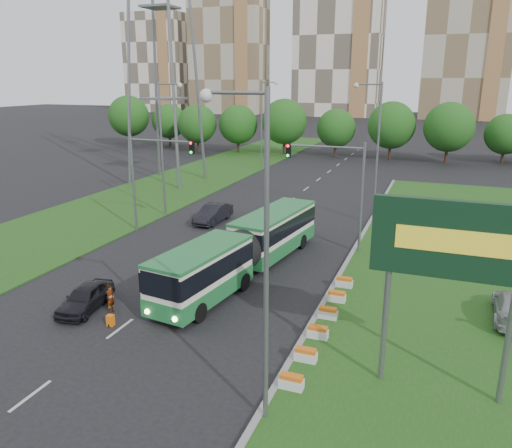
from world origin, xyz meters
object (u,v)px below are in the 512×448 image
at_px(articulated_bus, 244,248).
at_px(pedestrian, 111,299).
at_px(billboard, 454,249).
at_px(traffic_mast_median, 340,179).
at_px(car_left_near, 85,298).
at_px(shopping_trolley, 110,320).
at_px(car_left_far, 213,214).
at_px(traffic_mast_left, 150,168).

distance_m(articulated_bus, pedestrian, 9.10).
bearing_deg(billboard, traffic_mast_median, 115.03).
bearing_deg(car_left_near, shopping_trolley, -32.59).
bearing_deg(traffic_mast_median, car_left_far, 163.54).
xyz_separation_m(billboard, car_left_far, (-19.27, 19.49, -5.37)).
height_order(billboard, traffic_mast_left, same).
bearing_deg(shopping_trolley, car_left_near, 151.34).
distance_m(articulated_bus, car_left_far, 12.55).
xyz_separation_m(traffic_mast_left, shopping_trolley, (6.75, -14.89, -5.06)).
bearing_deg(billboard, car_left_near, 176.20).
bearing_deg(car_left_far, billboard, -42.87).
relative_size(traffic_mast_left, car_left_near, 1.93).
height_order(traffic_mast_median, car_left_far, traffic_mast_median).
bearing_deg(articulated_bus, traffic_mast_left, 158.76).
bearing_deg(traffic_mast_left, pedestrian, -66.73).
height_order(articulated_bus, car_left_near, articulated_bus).
xyz_separation_m(articulated_bus, shopping_trolley, (-3.72, -9.09, -1.43)).
distance_m(billboard, pedestrian, 17.67).
height_order(car_left_near, car_left_far, car_left_far).
relative_size(billboard, shopping_trolley, 13.55).
distance_m(traffic_mast_median, articulated_bus, 9.03).
bearing_deg(articulated_bus, billboard, -29.32).
bearing_deg(car_left_far, articulated_bus, -52.91).
relative_size(traffic_mast_median, car_left_far, 1.66).
height_order(traffic_mast_median, pedestrian, traffic_mast_median).
bearing_deg(articulated_bus, car_left_near, -119.77).
bearing_deg(car_left_far, pedestrian, -79.71).
bearing_deg(traffic_mast_left, shopping_trolley, -65.63).
xyz_separation_m(traffic_mast_median, articulated_bus, (-4.69, -6.81, -3.63)).
bearing_deg(billboard, shopping_trolley, 179.61).
relative_size(car_left_near, shopping_trolley, 7.03).
relative_size(traffic_mast_median, articulated_bus, 0.47).
relative_size(traffic_mast_median, pedestrian, 4.96).
distance_m(car_left_near, pedestrian, 1.53).
distance_m(billboard, car_left_near, 19.13).
xyz_separation_m(traffic_mast_median, car_left_far, (-11.80, 3.49, -4.56)).
xyz_separation_m(car_left_near, shopping_trolley, (2.41, -1.10, -0.41)).
bearing_deg(billboard, car_left_far, 134.67).
xyz_separation_m(billboard, traffic_mast_left, (-22.63, 15.00, -0.81)).
relative_size(traffic_mast_left, shopping_trolley, 13.55).
bearing_deg(shopping_trolley, car_left_far, 95.85).
distance_m(traffic_mast_left, articulated_bus, 12.51).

